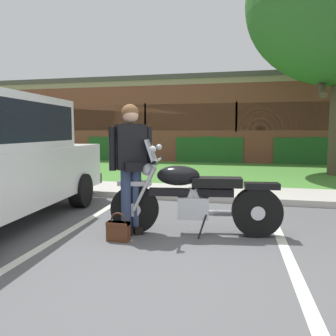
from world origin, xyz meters
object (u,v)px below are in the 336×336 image
at_px(brick_building, 243,122).
at_px(hedge_center_left, 210,148).
at_px(motorcycle, 201,198).
at_px(handbag, 118,229).
at_px(hedge_center_right, 313,149).
at_px(rider_person, 131,159).
at_px(hedge_left, 120,147).

bearing_deg(brick_building, hedge_center_left, -101.67).
bearing_deg(motorcycle, handbag, -150.76).
relative_size(hedge_center_left, hedge_center_right, 0.91).
xyz_separation_m(rider_person, hedge_left, (-4.47, 10.81, -0.34)).
height_order(handbag, brick_building, brick_building).
bearing_deg(handbag, hedge_center_right, 71.56).
xyz_separation_m(handbag, brick_building, (0.74, 16.46, 1.71)).
xyz_separation_m(motorcycle, rider_person, (-0.91, -0.17, 0.50)).
bearing_deg(hedge_center_left, motorcycle, -83.04).
bearing_deg(hedge_left, rider_person, -67.52).
height_order(rider_person, hedge_left, rider_person).
distance_m(rider_person, brick_building, 16.13).
relative_size(handbag, hedge_center_left, 0.13).
bearing_deg(hedge_center_left, hedge_center_right, 0.00).
distance_m(handbag, hedge_left, 12.03).
bearing_deg(brick_building, hedge_center_right, -60.49).
height_order(rider_person, hedge_center_right, rider_person).
xyz_separation_m(motorcycle, hedge_center_right, (2.78, 10.65, 0.16)).
relative_size(motorcycle, hedge_center_left, 0.81).
xyz_separation_m(handbag, hedge_left, (-4.43, 11.18, 0.51)).
distance_m(motorcycle, hedge_center_right, 11.00).
xyz_separation_m(hedge_left, hedge_center_left, (4.08, -0.00, 0.00)).
bearing_deg(hedge_center_right, handbag, -108.44).
bearing_deg(motorcycle, brick_building, 90.75).
distance_m(rider_person, hedge_left, 11.71).
relative_size(hedge_left, hedge_center_left, 0.96).
height_order(hedge_left, brick_building, brick_building).
bearing_deg(motorcycle, rider_person, -169.56).
bearing_deg(motorcycle, hedge_center_right, 75.36).
distance_m(handbag, hedge_center_left, 11.19).
bearing_deg(handbag, hedge_center_left, 91.80).
distance_m(motorcycle, brick_building, 15.99).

